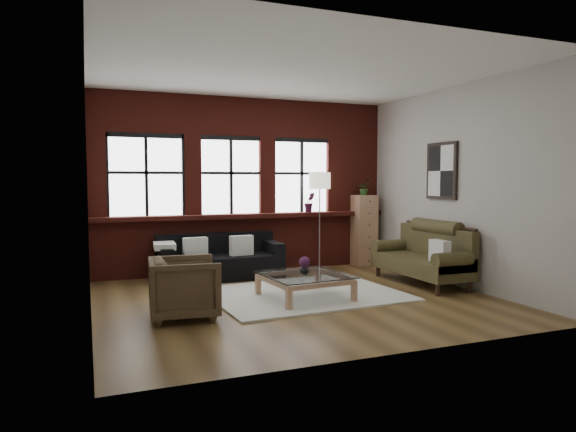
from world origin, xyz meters
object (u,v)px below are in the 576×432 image
object	(u,v)px
armchair	(184,288)
drawer_chest	(363,230)
vintage_settee	(421,253)
floor_lamp	(320,218)
dark_sofa	(220,257)
coffee_table	(305,287)
vase	(305,269)

from	to	relation	value
armchair	drawer_chest	distance (m)	4.85
vintage_settee	floor_lamp	distance (m)	2.06
dark_sofa	coffee_table	world-z (taller)	dark_sofa
dark_sofa	vintage_settee	size ratio (longest dim) A/B	1.10
coffee_table	floor_lamp	bearing A→B (deg)	59.88
armchair	drawer_chest	bearing A→B (deg)	-51.47
armchair	floor_lamp	world-z (taller)	floor_lamp
dark_sofa	armchair	bearing A→B (deg)	-113.84
dark_sofa	vintage_settee	distance (m)	3.37
coffee_table	vintage_settee	bearing A→B (deg)	8.44
vintage_settee	drawer_chest	world-z (taller)	drawer_chest
drawer_chest	coffee_table	bearing A→B (deg)	-134.64
armchair	vase	xyz separation A→B (m)	(1.77, 0.37, 0.06)
vintage_settee	armchair	world-z (taller)	vintage_settee
armchair	vase	world-z (taller)	armchair
dark_sofa	drawer_chest	xyz separation A→B (m)	(3.01, 0.33, 0.32)
vase	drawer_chest	world-z (taller)	drawer_chest
dark_sofa	armchair	xyz separation A→B (m)	(-1.03, -2.34, -0.00)
floor_lamp	vintage_settee	bearing A→B (deg)	-59.16
vintage_settee	armchair	bearing A→B (deg)	-170.09
vase	coffee_table	bearing A→B (deg)	45.00
floor_lamp	drawer_chest	bearing A→B (deg)	13.29
coffee_table	floor_lamp	xyz separation A→B (m)	(1.19, 2.04, 0.81)
vase	drawer_chest	xyz separation A→B (m)	(2.27, 2.30, 0.26)
coffee_table	vase	size ratio (longest dim) A/B	8.05
vintage_settee	armchair	distance (m)	4.04
vase	floor_lamp	bearing A→B (deg)	59.88
floor_lamp	dark_sofa	bearing A→B (deg)	-177.78
dark_sofa	vintage_settee	xyz separation A→B (m)	(2.94, -1.64, 0.13)
armchair	drawer_chest	xyz separation A→B (m)	(4.04, 2.67, 0.32)
coffee_table	armchair	bearing A→B (deg)	-168.26
vintage_settee	floor_lamp	xyz separation A→B (m)	(-1.02, 1.72, 0.48)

